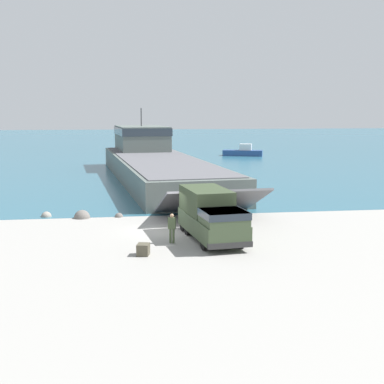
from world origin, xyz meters
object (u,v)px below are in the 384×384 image
at_px(military_truck, 211,215).
at_px(cargo_crate, 143,249).
at_px(landing_craft, 154,160).
at_px(soldier_on_ramp, 172,226).
at_px(moored_boat_a, 243,152).

xyz_separation_m(military_truck, cargo_crate, (-4.25, -3.01, -1.19)).
height_order(landing_craft, soldier_on_ramp, landing_craft).
bearing_deg(moored_boat_a, landing_craft, 166.00).
xyz_separation_m(military_truck, soldier_on_ramp, (-2.44, -0.59, -0.48)).
xyz_separation_m(military_truck, moored_boat_a, (15.90, 58.05, -0.82)).
bearing_deg(moored_boat_a, military_truck, -176.78).
height_order(soldier_on_ramp, cargo_crate, soldier_on_ramp).
bearing_deg(moored_boat_a, soldier_on_ramp, -178.84).
bearing_deg(military_truck, soldier_on_ramp, -83.31).
distance_m(soldier_on_ramp, cargo_crate, 3.11).
relative_size(moored_boat_a, cargo_crate, 9.34).
relative_size(military_truck, moored_boat_a, 1.05).
xyz_separation_m(moored_boat_a, cargo_crate, (-20.15, -61.06, -0.37)).
distance_m(military_truck, soldier_on_ramp, 2.56).
bearing_deg(landing_craft, cargo_crate, -100.48).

